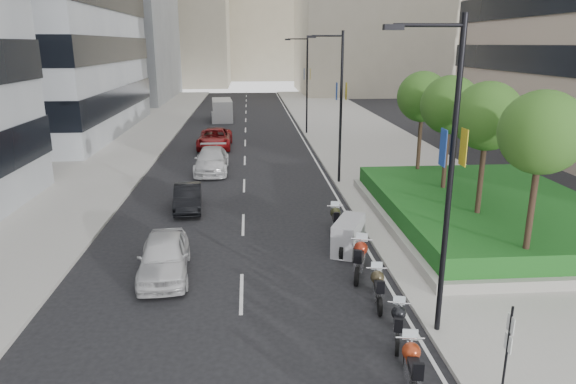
{
  "coord_description": "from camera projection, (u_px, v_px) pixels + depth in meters",
  "views": [
    {
      "loc": [
        -1.11,
        -12.07,
        8.25
      ],
      "look_at": [
        0.53,
        9.49,
        2.0
      ],
      "focal_mm": 32.0,
      "sensor_mm": 36.0,
      "label": 1
    }
  ],
  "objects": [
    {
      "name": "motorcycle_6",
      "position": [
        335.0,
        220.0,
        23.24
      ],
      "size": [
        0.74,
        2.21,
        1.1
      ],
      "rotation": [
        0.0,
        0.0,
        1.46
      ],
      "color": "black",
      "rests_on": "ground"
    },
    {
      "name": "motorcycle_1",
      "position": [
        412.0,
        366.0,
        12.68
      ],
      "size": [
        0.73,
        2.18,
        1.09
      ],
      "rotation": [
        0.0,
        0.0,
        1.42
      ],
      "color": "black",
      "rests_on": "ground"
    },
    {
      "name": "tree_0",
      "position": [
        542.0,
        133.0,
        16.88
      ],
      "size": [
        2.8,
        2.8,
        6.3
      ],
      "color": "#332319",
      "rests_on": "planter"
    },
    {
      "name": "tree_1",
      "position": [
        487.0,
        117.0,
        20.71
      ],
      "size": [
        2.8,
        2.8,
        6.3
      ],
      "color": "#332319",
      "rests_on": "planter"
    },
    {
      "name": "car_a",
      "position": [
        164.0,
        256.0,
        18.82
      ],
      "size": [
        2.14,
        4.56,
        1.51
      ],
      "primitive_type": "imported",
      "rotation": [
        0.0,
        0.0,
        0.08
      ],
      "color": "silver",
      "rests_on": "ground"
    },
    {
      "name": "ground",
      "position": [
        295.0,
        360.0,
        13.93
      ],
      "size": [
        160.0,
        160.0,
        0.0
      ],
      "primitive_type": "plane",
      "color": "black",
      "rests_on": "ground"
    },
    {
      "name": "motorcycle_4",
      "position": [
        360.0,
        258.0,
        18.91
      ],
      "size": [
        1.01,
        2.35,
        1.21
      ],
      "rotation": [
        0.0,
        0.0,
        1.26
      ],
      "color": "black",
      "rests_on": "ground"
    },
    {
      "name": "tree_2",
      "position": [
        450.0,
        105.0,
        24.54
      ],
      "size": [
        2.8,
        2.8,
        6.3
      ],
      "color": "#332319",
      "rests_on": "planter"
    },
    {
      "name": "planter",
      "position": [
        488.0,
        218.0,
        24.14
      ],
      "size": [
        10.0,
        14.0,
        0.4
      ],
      "primitive_type": "cube",
      "color": "gray",
      "rests_on": "sidewalk_right"
    },
    {
      "name": "car_c",
      "position": [
        212.0,
        160.0,
        34.28
      ],
      "size": [
        2.21,
        5.35,
        1.55
      ],
      "primitive_type": "imported",
      "rotation": [
        0.0,
        0.0,
        0.01
      ],
      "color": "silver",
      "rests_on": "ground"
    },
    {
      "name": "lane_centre",
      "position": [
        245.0,
        147.0,
        42.56
      ],
      "size": [
        0.12,
        100.0,
        0.01
      ],
      "primitive_type": "cube",
      "color": "silver",
      "rests_on": "ground"
    },
    {
      "name": "lamp_post_1",
      "position": [
        338.0,
        100.0,
        30.07
      ],
      "size": [
        2.34,
        0.45,
        9.0
      ],
      "color": "black",
      "rests_on": "ground"
    },
    {
      "name": "delivery_van",
      "position": [
        222.0,
        111.0,
        57.13
      ],
      "size": [
        2.53,
        5.66,
        2.31
      ],
      "rotation": [
        0.0,
        0.0,
        0.08
      ],
      "color": "#ACACAE",
      "rests_on": "ground"
    },
    {
      "name": "sidewalk_left",
      "position": [
        116.0,
        148.0,
        41.78
      ],
      "size": [
        8.0,
        100.0,
        0.15
      ],
      "primitive_type": "cube",
      "color": "#9E9B93",
      "rests_on": "ground"
    },
    {
      "name": "lane_edge",
      "position": [
        307.0,
        146.0,
        42.94
      ],
      "size": [
        0.12,
        100.0,
        0.01
      ],
      "primitive_type": "cube",
      "color": "silver",
      "rests_on": "ground"
    },
    {
      "name": "motorcycle_3",
      "position": [
        378.0,
        287.0,
        16.85
      ],
      "size": [
        0.7,
        2.1,
        1.05
      ],
      "rotation": [
        0.0,
        0.0,
        1.43
      ],
      "color": "black",
      "rests_on": "ground"
    },
    {
      "name": "sidewalk_right",
      "position": [
        370.0,
        145.0,
        43.3
      ],
      "size": [
        10.0,
        100.0,
        0.15
      ],
      "primitive_type": "cube",
      "color": "#9E9B93",
      "rests_on": "ground"
    },
    {
      "name": "motorcycle_5",
      "position": [
        348.0,
        236.0,
        21.06
      ],
      "size": [
        1.77,
        2.43,
        1.37
      ],
      "rotation": [
        0.0,
        0.0,
        1.14
      ],
      "color": "black",
      "rests_on": "ground"
    },
    {
      "name": "tree_3",
      "position": [
        423.0,
        97.0,
        28.37
      ],
      "size": [
        2.8,
        2.8,
        6.3
      ],
      "color": "#332319",
      "rests_on": "planter"
    },
    {
      "name": "car_d",
      "position": [
        215.0,
        139.0,
        42.06
      ],
      "size": [
        2.72,
        5.77,
        1.59
      ],
      "primitive_type": "imported",
      "rotation": [
        0.0,
        0.0,
        -0.01
      ],
      "color": "maroon",
      "rests_on": "ground"
    },
    {
      "name": "lamp_post_0",
      "position": [
        446.0,
        167.0,
        13.79
      ],
      "size": [
        2.34,
        0.45,
        9.0
      ],
      "color": "black",
      "rests_on": "ground"
    },
    {
      "name": "car_b",
      "position": [
        188.0,
        197.0,
        26.44
      ],
      "size": [
        1.67,
        3.99,
        1.28
      ],
      "primitive_type": "imported",
      "rotation": [
        0.0,
        0.0,
        0.08
      ],
      "color": "black",
      "rests_on": "ground"
    },
    {
      "name": "motorcycle_2",
      "position": [
        398.0,
        324.0,
        14.71
      ],
      "size": [
        0.8,
        1.92,
        0.98
      ],
      "rotation": [
        0.0,
        0.0,
        1.28
      ],
      "color": "black",
      "rests_on": "ground"
    },
    {
      "name": "hedge",
      "position": [
        489.0,
        206.0,
        23.97
      ],
      "size": [
        9.4,
        13.4,
        0.8
      ],
      "primitive_type": "cube",
      "color": "#164E19",
      "rests_on": "planter"
    },
    {
      "name": "parking_sign",
      "position": [
        508.0,
        347.0,
        11.96
      ],
      "size": [
        0.06,
        0.32,
        2.5
      ],
      "color": "black",
      "rests_on": "ground"
    },
    {
      "name": "lamp_post_2",
      "position": [
        305.0,
        80.0,
        47.31
      ],
      "size": [
        2.34,
        0.45,
        9.0
      ],
      "color": "black",
      "rests_on": "ground"
    }
  ]
}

